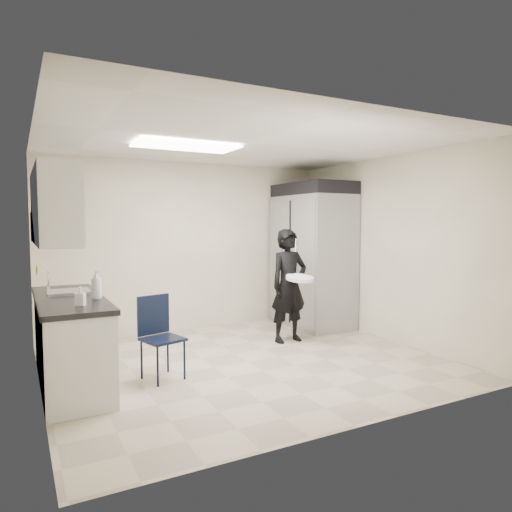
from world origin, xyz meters
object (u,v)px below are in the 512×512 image
lower_counter (71,343)px  folding_chair (163,339)px  commercial_fridge (313,261)px  man_tuxedo (289,286)px

lower_counter → folding_chair: bearing=-20.1°
lower_counter → commercial_fridge: bearing=15.9°
folding_chair → man_tuxedo: 2.16m
lower_counter → man_tuxedo: man_tuxedo is taller
man_tuxedo → lower_counter: bearing=-175.7°
commercial_fridge → folding_chair: bearing=-154.3°
lower_counter → folding_chair: size_ratio=2.20×
folding_chair → man_tuxedo: (2.02, 0.70, 0.36)m
lower_counter → folding_chair: (0.88, -0.32, 0.00)m
man_tuxedo → folding_chair: bearing=-164.0°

